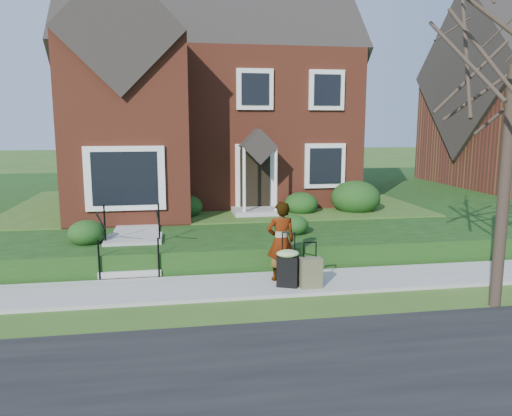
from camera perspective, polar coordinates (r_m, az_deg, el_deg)
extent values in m
plane|color=#2D5119|center=(10.97, -1.29, -9.05)|extent=(120.00, 120.00, 0.00)
cube|color=#9E9B93|center=(10.96, -1.29, -8.85)|extent=(60.00, 1.60, 0.08)
cube|color=#16360E|center=(22.12, 4.97, 1.26)|extent=(44.00, 20.00, 0.60)
cube|color=#9E9B93|center=(15.60, -13.08, -1.27)|extent=(1.20, 6.00, 0.06)
cube|color=brown|center=(20.34, -5.38, 9.01)|extent=(10.00, 8.00, 5.40)
cube|color=brown|center=(15.55, -14.53, 8.55)|extent=(3.60, 2.40, 5.40)
cube|color=white|center=(14.48, -14.70, 3.32)|extent=(2.20, 0.30, 1.80)
cube|color=black|center=(16.55, -0.12, 3.18)|extent=(1.00, 0.12, 2.10)
cube|color=black|center=(17.07, 7.88, 4.80)|extent=(1.40, 0.10, 1.50)
cube|color=brown|center=(21.30, 3.13, 22.35)|extent=(0.90, 0.90, 3.00)
cube|color=#9E9B93|center=(11.83, -14.18, -7.17)|extent=(1.40, 0.30, 0.15)
cube|color=#9E9B93|center=(12.07, -14.09, -6.08)|extent=(1.40, 0.30, 0.15)
cube|color=#9E9B93|center=(12.32, -14.01, -5.04)|extent=(1.40, 0.30, 0.15)
cube|color=#9E9B93|center=(12.58, -13.93, -4.03)|extent=(1.40, 0.30, 0.15)
cube|color=#9E9B93|center=(13.11, -13.75, -3.47)|extent=(1.40, 0.80, 0.15)
cylinder|color=black|center=(11.66, -17.51, -5.66)|extent=(0.04, 0.04, 0.90)
cylinder|color=black|center=(12.68, -16.91, -1.63)|extent=(0.04, 0.04, 0.90)
cylinder|color=black|center=(11.54, -11.08, -5.54)|extent=(0.04, 0.04, 0.90)
cylinder|color=black|center=(12.58, -11.03, -1.48)|extent=(0.04, 0.04, 0.90)
ellipsoid|color=black|center=(16.01, -18.47, 0.35)|extent=(1.34, 1.34, 0.94)
ellipsoid|color=black|center=(16.00, -8.08, 0.44)|extent=(1.09, 1.09, 0.76)
ellipsoid|color=black|center=(16.44, 5.17, 0.76)|extent=(1.11, 1.11, 0.77)
ellipsoid|color=black|center=(17.04, 11.33, 1.57)|extent=(1.65, 1.65, 1.15)
ellipsoid|color=black|center=(12.97, -18.80, -2.44)|extent=(0.91, 0.91, 0.64)
ellipsoid|color=black|center=(13.39, 4.30, -1.73)|extent=(0.80, 0.80, 0.56)
imported|color=#999999|center=(11.01, 2.86, -3.79)|extent=(0.67, 0.46, 1.76)
cube|color=black|center=(10.70, 3.64, -7.24)|extent=(0.50, 0.40, 0.66)
cylinder|color=black|center=(10.49, 3.68, -2.90)|extent=(0.26, 0.13, 0.03)
cylinder|color=black|center=(10.52, 2.96, -4.25)|extent=(0.02, 0.02, 0.50)
cylinder|color=black|center=(10.58, 4.37, -4.19)|extent=(0.02, 0.02, 0.50)
cylinder|color=black|center=(10.76, 2.80, -8.83)|extent=(0.06, 0.07, 0.06)
cylinder|color=black|center=(10.83, 4.43, -8.73)|extent=(0.06, 0.07, 0.06)
ellipsoid|color=#94BD6C|center=(10.59, 3.66, -5.12)|extent=(0.60, 0.56, 0.16)
cube|color=brown|center=(10.68, 6.27, -7.36)|extent=(0.47, 0.28, 0.65)
cylinder|color=black|center=(10.51, 6.33, -4.02)|extent=(0.27, 0.04, 0.03)
cylinder|color=black|center=(10.51, 5.61, -4.89)|extent=(0.02, 0.02, 0.32)
cylinder|color=black|center=(10.59, 7.03, -4.82)|extent=(0.02, 0.02, 0.32)
cylinder|color=black|center=(10.73, 5.42, -8.92)|extent=(0.04, 0.06, 0.06)
cylinder|color=black|center=(10.81, 7.06, -8.80)|extent=(0.04, 0.06, 0.06)
cylinder|color=#443729|center=(10.48, 26.50, 1.87)|extent=(0.22, 0.22, 4.57)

